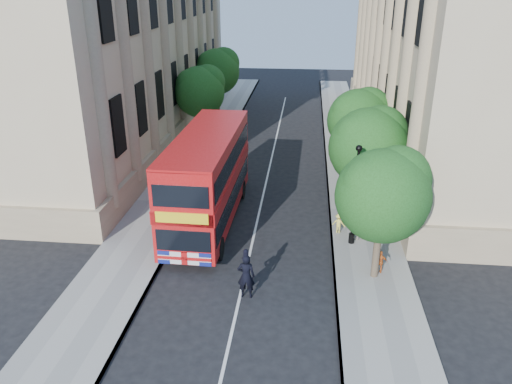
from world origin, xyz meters
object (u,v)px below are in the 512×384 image
(police_constable, at_px, (246,276))
(double_decker_bus, at_px, (208,176))
(box_van, at_px, (223,173))
(woman_pedestrian, at_px, (359,224))
(lamp_post, at_px, (355,199))

(police_constable, bearing_deg, double_decker_bus, -66.66)
(box_van, height_order, woman_pedestrian, box_van)
(double_decker_bus, bearing_deg, box_van, 89.39)
(lamp_post, relative_size, woman_pedestrian, 3.19)
(lamp_post, distance_m, box_van, 9.55)
(lamp_post, height_order, double_decker_bus, lamp_post)
(double_decker_bus, bearing_deg, police_constable, -65.89)
(double_decker_bus, relative_size, police_constable, 5.33)
(double_decker_bus, distance_m, box_van, 4.32)
(woman_pedestrian, bearing_deg, double_decker_bus, -28.45)
(police_constable, bearing_deg, woman_pedestrian, -132.56)
(box_van, bearing_deg, double_decker_bus, -90.55)
(box_van, bearing_deg, police_constable, -74.64)
(lamp_post, bearing_deg, box_van, 142.09)
(double_decker_bus, relative_size, woman_pedestrian, 6.64)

